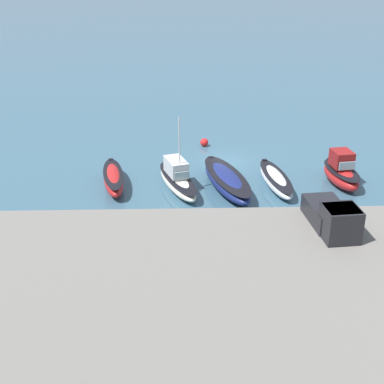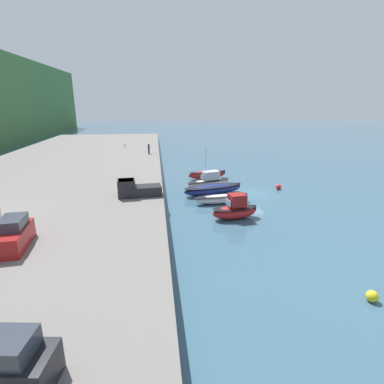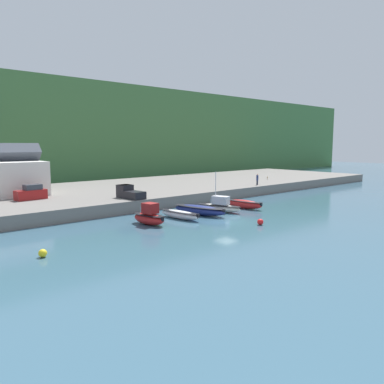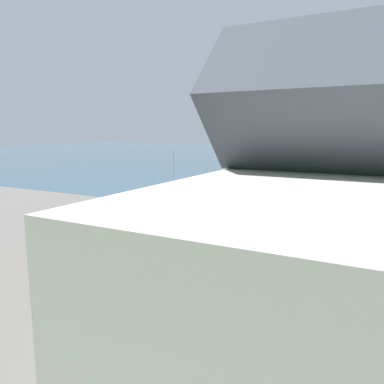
{
  "view_description": "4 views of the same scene",
  "coord_description": "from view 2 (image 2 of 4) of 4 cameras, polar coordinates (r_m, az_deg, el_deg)",
  "views": [
    {
      "loc": [
        4.12,
        42.05,
        16.58
      ],
      "look_at": [
        3.17,
        9.57,
        1.64
      ],
      "focal_mm": 50.0,
      "sensor_mm": 36.0,
      "label": 1
    },
    {
      "loc": [
        -36.99,
        12.94,
        11.78
      ],
      "look_at": [
        -2.21,
        8.72,
        1.23
      ],
      "focal_mm": 28.0,
      "sensor_mm": 36.0,
      "label": 2
    },
    {
      "loc": [
        -33.51,
        -31.87,
        9.7
      ],
      "look_at": [
        3.42,
        10.53,
        2.43
      ],
      "focal_mm": 35.0,
      "sensor_mm": 36.0,
      "label": 3
    },
    {
      "loc": [
        -15.3,
        37.92,
        7.78
      ],
      "look_at": [
        -0.48,
        10.35,
        2.62
      ],
      "focal_mm": 35.0,
      "sensor_mm": 36.0,
      "label": 4
    }
  ],
  "objects": [
    {
      "name": "person_on_quay",
      "position": [
        61.23,
        -8.24,
        8.21
      ],
      "size": [
        0.4,
        0.4,
        2.14
      ],
      "color": "#232838",
      "rests_on": "quay_promenade"
    },
    {
      "name": "moored_boat_4",
      "position": [
        47.94,
        2.87,
        3.37
      ],
      "size": [
        2.48,
        6.38,
        1.31
      ],
      "rotation": [
        0.0,
        0.0,
        0.17
      ],
      "color": "red",
      "rests_on": "ground_plane"
    },
    {
      "name": "moored_boat_3",
      "position": [
        43.22,
        3.26,
        2.05
      ],
      "size": [
        3.8,
        7.07,
        5.77
      ],
      "rotation": [
        0.0,
        0.0,
        0.32
      ],
      "color": "white",
      "rests_on": "ground_plane"
    },
    {
      "name": "mooring_buoy_1",
      "position": [
        43.72,
        16.17,
        0.95
      ],
      "size": [
        0.74,
        0.74,
        0.74
      ],
      "color": "red",
      "rests_on": "ground_plane"
    },
    {
      "name": "moored_boat_2",
      "position": [
        39.75,
        4.02,
        0.54
      ],
      "size": [
        4.23,
        8.56,
        1.33
      ],
      "rotation": [
        0.0,
        0.0,
        0.25
      ],
      "color": "navy",
      "rests_on": "ground_plane"
    },
    {
      "name": "pickup_truck_0",
      "position": [
        33.64,
        -10.69,
        0.6
      ],
      "size": [
        2.4,
        4.89,
        1.9
      ],
      "rotation": [
        0.0,
        0.0,
        0.1
      ],
      "color": "black",
      "rests_on": "quay_promenade"
    },
    {
      "name": "quay_promenade",
      "position": [
        41.26,
        -27.48,
        -0.5
      ],
      "size": [
        128.36,
        30.72,
        1.76
      ],
      "color": "slate",
      "rests_on": "ground_plane"
    },
    {
      "name": "ground_plane",
      "position": [
        40.92,
        11.83,
        -0.34
      ],
      "size": [
        320.0,
        320.0,
        0.0
      ],
      "primitive_type": "plane",
      "color": "#385B70"
    },
    {
      "name": "parked_car_0",
      "position": [
        25.03,
        -30.86,
        -7.06
      ],
      "size": [
        4.37,
        2.24,
        2.16
      ],
      "rotation": [
        0.0,
        0.0,
        1.68
      ],
      "color": "maroon",
      "rests_on": "quay_promenade"
    },
    {
      "name": "moored_boat_0",
      "position": [
        31.68,
        8.17,
        -3.36
      ],
      "size": [
        2.63,
        5.12,
        2.66
      ],
      "rotation": [
        0.0,
        0.0,
        0.15
      ],
      "color": "red",
      "rests_on": "ground_plane"
    },
    {
      "name": "mooring_buoy_0",
      "position": [
        22.36,
        31.09,
        -16.63
      ],
      "size": [
        0.72,
        0.72,
        0.72
      ],
      "color": "yellow",
      "rests_on": "ground_plane"
    },
    {
      "name": "moored_boat_1",
      "position": [
        36.35,
        5.62,
        -1.26
      ],
      "size": [
        2.4,
        6.89,
        1.09
      ],
      "rotation": [
        0.0,
        0.0,
        0.12
      ],
      "color": "silver",
      "rests_on": "ground_plane"
    },
    {
      "name": "dog_on_quay",
      "position": [
        72.35,
        -12.75,
        8.76
      ],
      "size": [
        0.83,
        0.69,
        0.68
      ],
      "rotation": [
        0.0,
        0.0,
        2.16
      ],
      "color": "tan",
      "rests_on": "quay_promenade"
    }
  ]
}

